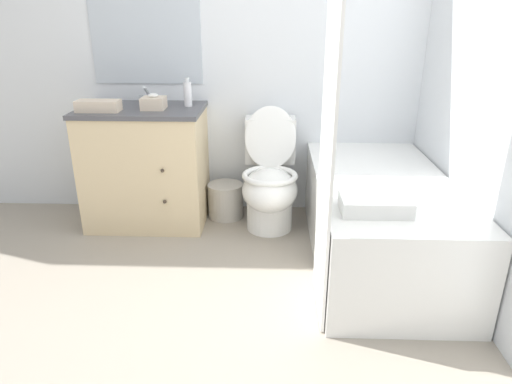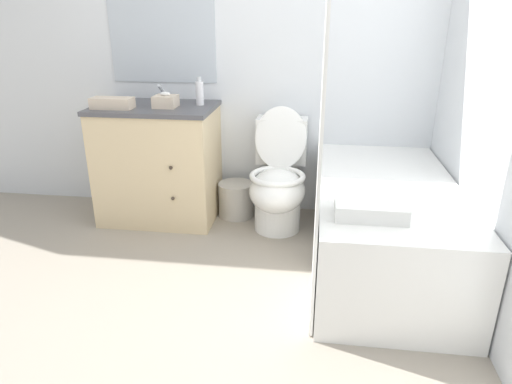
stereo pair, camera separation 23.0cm
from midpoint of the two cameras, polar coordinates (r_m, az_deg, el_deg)
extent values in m
plane|color=gray|center=(2.12, -0.84, -20.46)|extent=(14.00, 14.00, 0.00)
cube|color=silver|center=(3.30, 3.75, 18.65)|extent=(8.00, 0.05, 2.50)
cube|color=#B2BCC6|center=(3.40, -9.86, 21.17)|extent=(0.76, 0.01, 0.93)
cube|color=silver|center=(2.59, 30.27, 15.10)|extent=(0.05, 2.70, 2.50)
cube|color=beige|center=(3.31, -10.08, 3.30)|extent=(0.80, 0.54, 0.79)
cube|color=#4C4C51|center=(3.21, -10.57, 10.31)|extent=(0.82, 0.56, 0.03)
cylinder|color=white|center=(3.21, -10.52, 9.61)|extent=(0.34, 0.34, 0.10)
sphere|color=#382D23|center=(2.98, -8.46, 2.97)|extent=(0.02, 0.02, 0.02)
sphere|color=#382D23|center=(3.05, -8.25, -0.84)|extent=(0.02, 0.02, 0.02)
cylinder|color=silver|center=(3.40, -9.52, 11.59)|extent=(0.04, 0.04, 0.04)
cylinder|color=silver|center=(3.35, -9.80, 12.51)|extent=(0.02, 0.11, 0.09)
cylinder|color=silver|center=(3.41, -10.43, 11.62)|extent=(0.03, 0.03, 0.04)
cylinder|color=silver|center=(3.38, -8.62, 11.63)|extent=(0.03, 0.03, 0.04)
cylinder|color=white|center=(3.17, 4.77, -2.77)|extent=(0.32, 0.32, 0.23)
ellipsoid|color=white|center=(3.04, 4.82, 0.14)|extent=(0.37, 0.45, 0.28)
torus|color=white|center=(3.01, 4.88, 1.95)|extent=(0.37, 0.37, 0.04)
cube|color=white|center=(3.26, 5.28, 6.44)|extent=(0.35, 0.18, 0.32)
ellipsoid|color=white|center=(3.14, 5.21, 6.73)|extent=(0.35, 0.13, 0.42)
cube|color=white|center=(2.80, 17.93, -3.94)|extent=(0.76, 1.53, 0.52)
cube|color=#ACB1B2|center=(2.70, 18.54, 0.95)|extent=(0.64, 1.41, 0.01)
cube|color=white|center=(2.05, 11.41, 7.74)|extent=(0.02, 0.45, 1.87)
cylinder|color=#B7B2A8|center=(3.36, -0.57, -0.97)|extent=(0.26, 0.26, 0.25)
cube|color=beige|center=(3.12, -9.14, 11.10)|extent=(0.15, 0.15, 0.08)
ellipsoid|color=white|center=(3.11, -9.20, 12.02)|extent=(0.07, 0.04, 0.03)
cylinder|color=silver|center=(3.16, -4.95, 12.18)|extent=(0.05, 0.05, 0.16)
cylinder|color=silver|center=(3.15, -5.01, 13.88)|extent=(0.03, 0.03, 0.03)
cube|color=beige|center=(3.15, -15.53, 10.65)|extent=(0.27, 0.12, 0.07)
cube|color=white|center=(2.22, 17.02, -2.16)|extent=(0.33, 0.20, 0.08)
camera|label=1|loc=(0.11, -87.38, 1.04)|focal=32.00mm
camera|label=2|loc=(0.11, 92.62, -1.04)|focal=32.00mm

